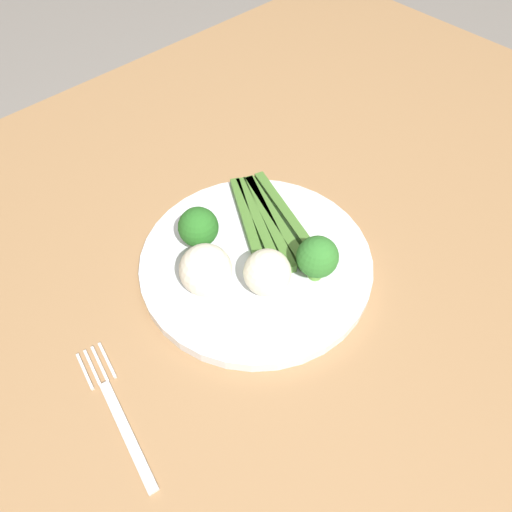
% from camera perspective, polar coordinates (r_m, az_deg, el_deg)
% --- Properties ---
extents(ground_plane, '(6.00, 6.00, 0.02)m').
position_cam_1_polar(ground_plane, '(1.30, 3.17, -22.03)').
color(ground_plane, gray).
extents(dining_table, '(1.26, 1.05, 0.76)m').
position_cam_1_polar(dining_table, '(0.68, 5.59, -5.62)').
color(dining_table, '#9E754C').
rests_on(dining_table, ground_plane).
extents(plate, '(0.27, 0.27, 0.01)m').
position_cam_1_polar(plate, '(0.59, -0.00, -0.76)').
color(plate, white).
rests_on(plate, dining_table).
extents(asparagus_bundle, '(0.12, 0.17, 0.01)m').
position_cam_1_polar(asparagus_bundle, '(0.61, 1.36, 4.08)').
color(asparagus_bundle, '#47752D').
rests_on(asparagus_bundle, plate).
extents(broccoli_front_left, '(0.05, 0.05, 0.06)m').
position_cam_1_polar(broccoli_front_left, '(0.57, -6.63, 3.25)').
color(broccoli_front_left, '#568E33').
rests_on(broccoli_front_left, plate).
extents(broccoli_back_right, '(0.05, 0.05, 0.06)m').
position_cam_1_polar(broccoli_back_right, '(0.54, 7.06, -0.17)').
color(broccoli_back_right, '#609E3D').
rests_on(broccoli_back_right, plate).
extents(cauliflower_left, '(0.06, 0.06, 0.06)m').
position_cam_1_polar(cauliflower_left, '(0.54, -5.78, -1.61)').
color(cauliflower_left, white).
rests_on(cauliflower_left, plate).
extents(cauliflower_back, '(0.05, 0.05, 0.05)m').
position_cam_1_polar(cauliflower_back, '(0.54, 1.27, -1.88)').
color(cauliflower_back, silver).
rests_on(cauliflower_back, plate).
extents(fork, '(0.05, 0.17, 0.00)m').
position_cam_1_polar(fork, '(0.52, -15.65, -16.82)').
color(fork, silver).
rests_on(fork, dining_table).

